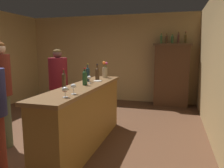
{
  "coord_description": "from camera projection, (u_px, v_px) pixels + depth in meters",
  "views": [
    {
      "loc": [
        2.02,
        -3.41,
        1.62
      ],
      "look_at": [
        1.07,
        -0.11,
        1.08
      ],
      "focal_mm": 35.27,
      "sensor_mm": 36.0,
      "label": 1
    }
  ],
  "objects": [
    {
      "name": "floor",
      "position": [
        58.0,
        138.0,
        4.04
      ],
      "size": [
        8.69,
        8.69,
        0.0
      ],
      "primitive_type": "plane",
      "color": "brown",
      "rests_on": "ground"
    },
    {
      "name": "wall_back",
      "position": [
        110.0,
        58.0,
        7.06
      ],
      "size": [
        5.44,
        0.12,
        2.67
      ],
      "primitive_type": "cube",
      "color": "tan",
      "rests_on": "ground"
    },
    {
      "name": "bar_counter",
      "position": [
        84.0,
        116.0,
        3.61
      ],
      "size": [
        0.52,
        2.54,
        1.04
      ],
      "color": "olive",
      "rests_on": "ground"
    },
    {
      "name": "display_cabinet",
      "position": [
        171.0,
        74.0,
        6.28
      ],
      "size": [
        1.03,
        0.47,
        1.78
      ],
      "color": "#52321F",
      "rests_on": "ground"
    },
    {
      "name": "wine_bottle_syrah",
      "position": [
        97.0,
        73.0,
        4.16
      ],
      "size": [
        0.08,
        0.08,
        0.3
      ],
      "color": "#452F1B",
      "rests_on": "bar_counter"
    },
    {
      "name": "wine_bottle_riesling",
      "position": [
        64.0,
        80.0,
        3.26
      ],
      "size": [
        0.06,
        0.06,
        0.3
      ],
      "color": "#4A331F",
      "rests_on": "bar_counter"
    },
    {
      "name": "wine_bottle_malbec",
      "position": [
        88.0,
        74.0,
        3.96
      ],
      "size": [
        0.07,
        0.07,
        0.32
      ],
      "color": "#1A2F36",
      "rests_on": "bar_counter"
    },
    {
      "name": "wine_bottle_rose",
      "position": [
        85.0,
        77.0,
        3.55
      ],
      "size": [
        0.08,
        0.08,
        0.28
      ],
      "color": "#27512D",
      "rests_on": "bar_counter"
    },
    {
      "name": "wine_glass_front",
      "position": [
        65.0,
        90.0,
        2.65
      ],
      "size": [
        0.07,
        0.07,
        0.13
      ],
      "color": "white",
      "rests_on": "bar_counter"
    },
    {
      "name": "wine_glass_mid",
      "position": [
        89.0,
        78.0,
        3.75
      ],
      "size": [
        0.07,
        0.07,
        0.13
      ],
      "color": "white",
      "rests_on": "bar_counter"
    },
    {
      "name": "wine_glass_rear",
      "position": [
        73.0,
        87.0,
        2.84
      ],
      "size": [
        0.07,
        0.07,
        0.14
      ],
      "color": "white",
      "rests_on": "bar_counter"
    },
    {
      "name": "flower_arrangement",
      "position": [
        105.0,
        70.0,
        4.52
      ],
      "size": [
        0.11,
        0.14,
        0.33
      ],
      "color": "tan",
      "rests_on": "bar_counter"
    },
    {
      "name": "cheese_plate",
      "position": [
        97.0,
        81.0,
        4.0
      ],
      "size": [
        0.15,
        0.15,
        0.01
      ],
      "primitive_type": "cylinder",
      "color": "white",
      "rests_on": "bar_counter"
    },
    {
      "name": "display_bottle_left",
      "position": [
        161.0,
        39.0,
        6.22
      ],
      "size": [
        0.06,
        0.06,
        0.3
      ],
      "color": "#30522C",
      "rests_on": "display_cabinet"
    },
    {
      "name": "display_bottle_midleft",
      "position": [
        166.0,
        39.0,
        6.18
      ],
      "size": [
        0.07,
        0.07,
        0.29
      ],
      "color": "#412817",
      "rests_on": "display_cabinet"
    },
    {
      "name": "display_bottle_center",
      "position": [
        172.0,
        39.0,
        6.14
      ],
      "size": [
        0.08,
        0.08,
        0.27
      ],
      "color": "#284927",
      "rests_on": "display_cabinet"
    },
    {
      "name": "display_bottle_midright",
      "position": [
        178.0,
        38.0,
        6.09
      ],
      "size": [
        0.06,
        0.06,
        0.33
      ],
      "color": "#4A271F",
      "rests_on": "display_cabinet"
    },
    {
      "name": "display_bottle_right",
      "position": [
        186.0,
        38.0,
        6.04
      ],
      "size": [
        0.06,
        0.06,
        0.32
      ],
      "color": "#403113",
      "rests_on": "display_cabinet"
    },
    {
      "name": "patron_in_navy",
      "position": [
        2.0,
        89.0,
        3.56
      ],
      "size": [
        0.31,
        0.31,
        1.74
      ],
      "rotation": [
        0.0,
        0.0,
        0.02
      ],
      "color": "#515E44",
      "rests_on": "ground"
    },
    {
      "name": "patron_in_grey",
      "position": [
        59.0,
        86.0,
        4.4
      ],
      "size": [
        0.37,
        0.37,
        1.62
      ],
      "rotation": [
        0.0,
        0.0,
        -0.42
      ],
      "color": "#BAA09B",
      "rests_on": "ground"
    }
  ]
}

